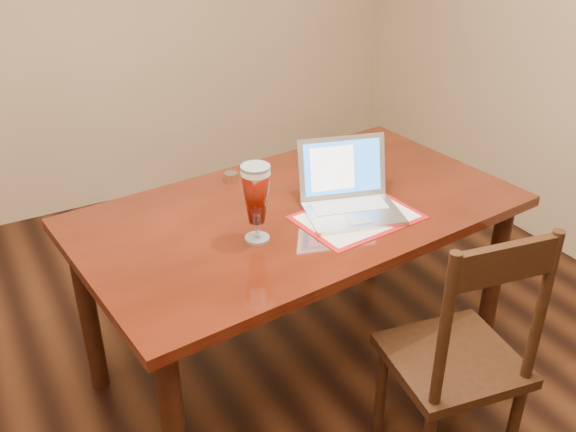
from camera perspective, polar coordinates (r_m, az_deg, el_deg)
dining_table at (r=2.61m, az=1.02°, el=-1.05°), size 1.84×1.15×1.12m
dining_chair at (r=2.40m, az=15.00°, el=-12.16°), size 0.51×0.50×1.06m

